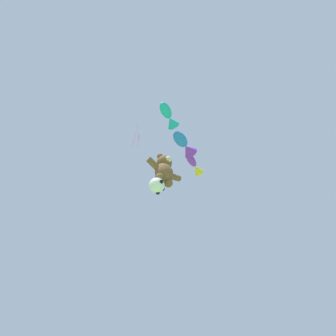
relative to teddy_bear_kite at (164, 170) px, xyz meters
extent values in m
ellipsoid|color=brown|center=(0.00, 0.01, -0.31)|extent=(1.10, 0.94, 1.34)
sphere|color=brown|center=(0.00, 0.01, 0.68)|extent=(0.92, 0.92, 0.92)
sphere|color=beige|center=(0.00, -0.38, 0.61)|extent=(0.39, 0.39, 0.39)
sphere|color=brown|center=(-0.33, 0.01, 1.04)|extent=(0.38, 0.38, 0.38)
cylinder|color=brown|center=(-0.80, 0.01, -0.08)|extent=(0.80, 0.36, 0.62)
sphere|color=brown|center=(-0.30, 0.01, -0.95)|extent=(0.50, 0.50, 0.50)
sphere|color=brown|center=(0.33, 0.01, 1.04)|extent=(0.38, 0.38, 0.38)
cylinder|color=brown|center=(0.80, 0.01, -0.08)|extent=(0.80, 0.36, 0.62)
sphere|color=brown|center=(0.30, 0.01, -0.95)|extent=(0.50, 0.50, 0.50)
sphere|color=white|center=(-0.37, 0.13, -1.54)|extent=(0.83, 0.83, 0.83)
sphere|color=black|center=(0.01, 0.13, -1.54)|extent=(0.23, 0.23, 0.23)
sphere|color=black|center=(-0.46, 0.39, -1.27)|extent=(0.23, 0.23, 0.23)
sphere|color=black|center=(-0.37, -0.24, -1.59)|extent=(0.23, 0.23, 0.23)
sphere|color=black|center=(-0.19, 0.27, -1.84)|extent=(0.23, 0.23, 0.23)
ellipsoid|color=purple|center=(2.60, 0.21, 3.52)|extent=(1.37, 0.95, 0.45)
cone|color=yellow|center=(3.51, 0.57, 3.52)|extent=(0.89, 0.87, 0.67)
sphere|color=black|center=(2.22, 0.07, 3.64)|extent=(0.12, 0.12, 0.12)
ellipsoid|color=blue|center=(0.71, -0.77, 3.15)|extent=(1.46, 1.11, 0.66)
cone|color=purple|center=(1.67, -0.49, 3.15)|extent=(0.96, 1.13, 0.97)
sphere|color=black|center=(0.32, -0.89, 3.33)|extent=(0.17, 0.17, 0.17)
ellipsoid|color=#19ADB2|center=(-1.11, -1.48, 3.98)|extent=(1.36, 1.12, 0.57)
cone|color=#19ADB2|center=(-0.27, -1.08, 3.98)|extent=(0.95, 1.04, 0.84)
sphere|color=black|center=(-1.45, -1.64, 4.13)|extent=(0.15, 0.15, 0.15)
cube|color=orange|center=(-1.63, 0.97, 4.05)|extent=(0.80, 1.01, 1.26)
cylinder|color=#E53F9E|center=(-1.79, 0.95, 2.85)|extent=(0.03, 0.18, 1.58)
cylinder|color=#E53F9E|center=(-1.47, 0.98, 3.03)|extent=(0.03, 0.09, 1.23)
camera|label=1|loc=(-5.49, -7.19, -11.95)|focal=28.00mm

